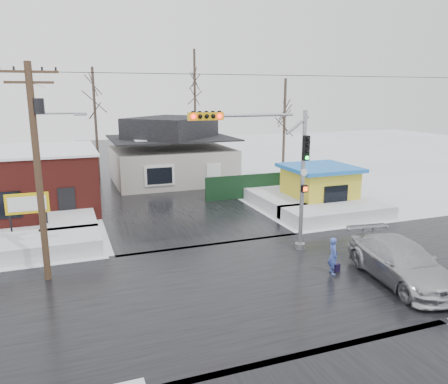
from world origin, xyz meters
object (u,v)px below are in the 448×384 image
object	(u,v)px
traffic_signal	(275,163)
marquee_sign	(27,205)
utility_pole	(39,161)
car	(401,262)
pedestrian	(333,256)
kiosk	(319,186)

from	to	relation	value
traffic_signal	marquee_sign	world-z (taller)	traffic_signal
utility_pole	marquee_sign	distance (m)	6.87
marquee_sign	car	bearing A→B (deg)	-37.24
car	traffic_signal	bearing A→B (deg)	133.05
marquee_sign	pedestrian	size ratio (longest dim) A/B	1.54
kiosk	pedestrian	distance (m)	11.78
utility_pole	kiosk	size ratio (longest dim) A/B	1.96
marquee_sign	kiosk	bearing A→B (deg)	1.55
utility_pole	pedestrian	distance (m)	12.99
utility_pole	car	world-z (taller)	utility_pole
traffic_signal	utility_pole	size ratio (longest dim) A/B	0.78
kiosk	car	xyz separation A→B (m)	(-3.50, -11.90, -0.61)
marquee_sign	traffic_signal	bearing A→B (deg)	-29.72
traffic_signal	marquee_sign	bearing A→B (deg)	150.28
marquee_sign	kiosk	distance (m)	18.51
car	kiosk	bearing A→B (deg)	80.46
traffic_signal	marquee_sign	xyz separation A→B (m)	(-11.43, 6.53, -2.62)
marquee_sign	kiosk	xyz separation A→B (m)	(18.50, 0.50, -0.46)
utility_pole	traffic_signal	bearing A→B (deg)	-2.95
pedestrian	car	world-z (taller)	car
kiosk	utility_pole	bearing A→B (deg)	-159.56
pedestrian	car	distance (m)	2.79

